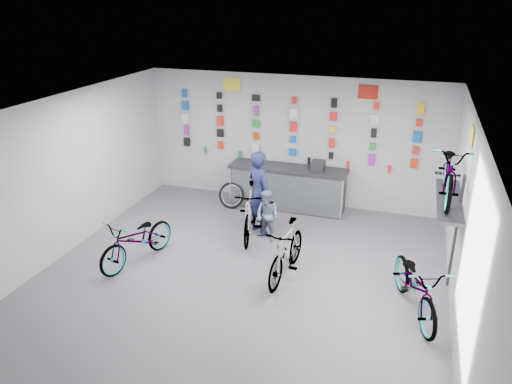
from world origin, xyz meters
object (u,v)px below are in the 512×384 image
(counter, at_px, (288,188))
(bike_left, at_px, (137,240))
(bike_center, at_px, (286,251))
(clerk, at_px, (259,193))
(bike_right, at_px, (416,285))
(customer, at_px, (267,216))
(bike_service, at_px, (250,212))

(counter, bearing_deg, bike_left, -120.80)
(bike_center, relative_size, clerk, 0.95)
(bike_right, xyz_separation_m, clerk, (-3.18, 1.95, 0.40))
(customer, bearing_deg, bike_center, -36.73)
(counter, relative_size, bike_center, 1.60)
(bike_service, bearing_deg, bike_left, -146.09)
(bike_right, bearing_deg, bike_center, 149.34)
(bike_left, height_order, bike_service, bike_service)
(clerk, bearing_deg, counter, -62.95)
(bike_left, xyz_separation_m, bike_right, (4.91, -0.04, 0.03))
(bike_right, distance_m, clerk, 3.75)
(bike_service, bearing_deg, bike_right, -39.54)
(bike_right, relative_size, clerk, 1.05)
(bike_center, xyz_separation_m, bike_service, (-1.11, 1.31, 0.04))
(clerk, relative_size, customer, 1.67)
(bike_center, height_order, bike_right, bike_center)
(bike_left, distance_m, bike_center, 2.76)
(counter, relative_size, bike_service, 1.49)
(bike_left, distance_m, bike_right, 4.91)
(counter, height_order, bike_left, counter)
(bike_right, bearing_deg, customer, 130.09)
(bike_center, xyz_separation_m, customer, (-0.73, 1.26, 0.02))
(counter, height_order, bike_service, bike_service)
(bike_left, relative_size, bike_right, 0.94)
(bike_left, bearing_deg, customer, 54.34)
(counter, xyz_separation_m, bike_center, (0.76, -2.96, 0.02))
(bike_center, bearing_deg, bike_left, -167.42)
(bike_center, xyz_separation_m, bike_right, (2.18, -0.40, -0.02))
(counter, bearing_deg, bike_service, -102.14)
(bike_service, height_order, clerk, clerk)
(bike_service, distance_m, clerk, 0.43)
(bike_left, bearing_deg, bike_service, 61.21)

